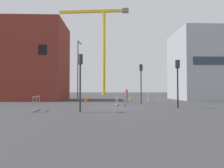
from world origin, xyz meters
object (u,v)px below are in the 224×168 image
object	(u,v)px
traffic_cone_striped	(86,99)
traffic_light_island	(178,76)
pedestrian_walking	(127,95)
traffic_cone_on_verge	(77,99)
traffic_light_crosswalk	(141,78)
traffic_cone_by_barrier	(130,98)
traffic_light_verge	(80,73)
streetlamp_tall	(78,65)
construction_crane	(102,37)

from	to	relation	value
traffic_cone_striped	traffic_light_island	bearing A→B (deg)	-44.19
pedestrian_walking	traffic_cone_on_verge	xyz separation A→B (m)	(-6.68, 4.70, -0.73)
traffic_light_crosswalk	traffic_cone_by_barrier	distance (m)	8.83
traffic_light_crosswalk	traffic_light_verge	xyz separation A→B (m)	(-5.57, -6.84, -0.16)
streetlamp_tall	traffic_light_island	distance (m)	18.11
traffic_light_island	streetlamp_tall	bearing A→B (deg)	126.31
traffic_light_verge	traffic_light_island	xyz separation A→B (m)	(7.85, 2.45, 0.02)
traffic_light_island	construction_crane	bearing A→B (deg)	101.10
traffic_cone_striped	traffic_light_verge	bearing A→B (deg)	-85.77
traffic_cone_by_barrier	traffic_light_crosswalk	bearing A→B (deg)	-89.65
traffic_cone_on_verge	traffic_light_island	bearing A→B (deg)	-48.54
traffic_light_crosswalk	pedestrian_walking	bearing A→B (deg)	116.96
traffic_light_island	traffic_cone_by_barrier	world-z (taller)	traffic_light_island
traffic_light_crosswalk	traffic_cone_by_barrier	xyz separation A→B (m)	(-0.05, 8.43, -2.61)
traffic_cone_striped	traffic_cone_on_verge	world-z (taller)	traffic_cone_striped
traffic_light_crosswalk	traffic_light_verge	bearing A→B (deg)	-129.16
traffic_light_crosswalk	construction_crane	bearing A→B (deg)	98.70
traffic_light_verge	traffic_cone_striped	world-z (taller)	traffic_light_verge
traffic_light_verge	construction_crane	bearing A→B (deg)	89.25
traffic_cone_on_verge	pedestrian_walking	bearing A→B (deg)	-35.09
traffic_cone_striped	traffic_cone_by_barrier	bearing A→B (deg)	34.84
traffic_light_island	pedestrian_walking	distance (m)	7.99
streetlamp_tall	traffic_light_crosswalk	world-z (taller)	streetlamp_tall
streetlamp_tall	traffic_cone_on_verge	size ratio (longest dim) A/B	19.06
construction_crane	pedestrian_walking	size ratio (longest dim) A/B	15.09
pedestrian_walking	traffic_light_island	bearing A→B (deg)	-62.67
traffic_light_verge	traffic_cone_by_barrier	distance (m)	16.42
streetlamp_tall	traffic_light_verge	world-z (taller)	streetlamp_tall
construction_crane	traffic_light_crosswalk	size ratio (longest dim) A/B	5.80
pedestrian_walking	traffic_cone_by_barrier	bearing A→B (deg)	78.14
traffic_light_island	traffic_cone_on_verge	bearing A→B (deg)	131.46
traffic_light_verge	pedestrian_walking	distance (m)	10.45
traffic_light_verge	traffic_cone_by_barrier	size ratio (longest dim) A/B	7.27
traffic_cone_striped	traffic_cone_by_barrier	world-z (taller)	traffic_cone_striped
traffic_light_crosswalk	traffic_light_verge	distance (m)	8.82
traffic_light_island	traffic_cone_on_verge	xyz separation A→B (m)	(-10.26, 11.61, -2.50)
streetlamp_tall	traffic_cone_by_barrier	world-z (taller)	streetlamp_tall
traffic_light_verge	traffic_light_island	world-z (taller)	traffic_light_island
streetlamp_tall	pedestrian_walking	world-z (taller)	streetlamp_tall
traffic_light_verge	traffic_cone_by_barrier	bearing A→B (deg)	70.14
construction_crane	traffic_cone_on_verge	xyz separation A→B (m)	(-2.93, -25.76, -16.48)
pedestrian_walking	streetlamp_tall	bearing A→B (deg)	133.10
pedestrian_walking	traffic_cone_striped	distance (m)	5.34
traffic_light_verge	traffic_cone_on_verge	size ratio (longest dim) A/B	8.11
streetlamp_tall	traffic_cone_on_verge	distance (m)	5.95
traffic_light_crosswalk	traffic_light_island	xyz separation A→B (m)	(2.28, -4.38, -0.13)
traffic_light_verge	traffic_cone_on_verge	distance (m)	14.49
construction_crane	traffic_cone_by_barrier	world-z (taller)	construction_crane
traffic_cone_striped	pedestrian_walking	bearing A→B (deg)	-16.42
traffic_light_crosswalk	traffic_light_verge	world-z (taller)	traffic_light_crosswalk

